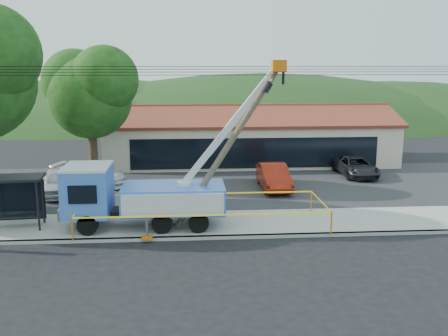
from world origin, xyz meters
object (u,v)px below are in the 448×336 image
object	(u,v)px
leaning_pole	(232,139)
car_silver	(59,196)
car_red	(273,190)
car_white	(92,187)
utility_truck	(140,194)
car_dark	(355,177)
bus_shelter	(16,190)

from	to	relation	value
leaning_pole	car_silver	bearing A→B (deg)	145.82
leaning_pole	car_red	bearing A→B (deg)	65.51
car_silver	car_white	size ratio (longest dim) A/B	0.91
utility_truck	car_white	world-z (taller)	utility_truck
car_white	car_dark	distance (m)	17.95
utility_truck	car_dark	world-z (taller)	utility_truck
car_silver	car_dark	bearing A→B (deg)	-3.62
car_silver	car_white	distance (m)	2.55
utility_truck	car_dark	xyz separation A→B (m)	(13.96, 10.20, -1.74)
car_dark	bus_shelter	bearing A→B (deg)	-155.60
car_white	car_dark	xyz separation A→B (m)	(17.87, 1.67, 0.00)
bus_shelter	car_white	bearing A→B (deg)	71.69
bus_shelter	utility_truck	bearing A→B (deg)	-8.68
leaning_pole	car_dark	distance (m)	14.77
bus_shelter	car_white	world-z (taller)	bus_shelter
utility_truck	bus_shelter	world-z (taller)	utility_truck
leaning_pole	car_silver	xyz separation A→B (m)	(-9.83, 6.68, -4.33)
car_white	car_red	bearing A→B (deg)	-79.23
utility_truck	car_white	xyz separation A→B (m)	(-3.91, 8.53, -1.74)
bus_shelter	car_silver	world-z (taller)	bus_shelter
car_silver	car_dark	world-z (taller)	car_silver
car_red	car_silver	bearing A→B (deg)	-178.54
leaning_pole	car_dark	size ratio (longest dim) A/B	1.65
bus_shelter	car_silver	size ratio (longest dim) A/B	0.60
car_red	car_white	distance (m)	11.63
car_silver	car_white	world-z (taller)	car_silver
car_red	car_white	size ratio (longest dim) A/B	0.95
bus_shelter	car_red	xyz separation A→B (m)	(13.46, 6.66, -1.97)
car_red	car_white	world-z (taller)	car_red
car_red	car_dark	size ratio (longest dim) A/B	1.00
car_red	utility_truck	bearing A→B (deg)	-138.07
car_red	car_dark	world-z (taller)	car_red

